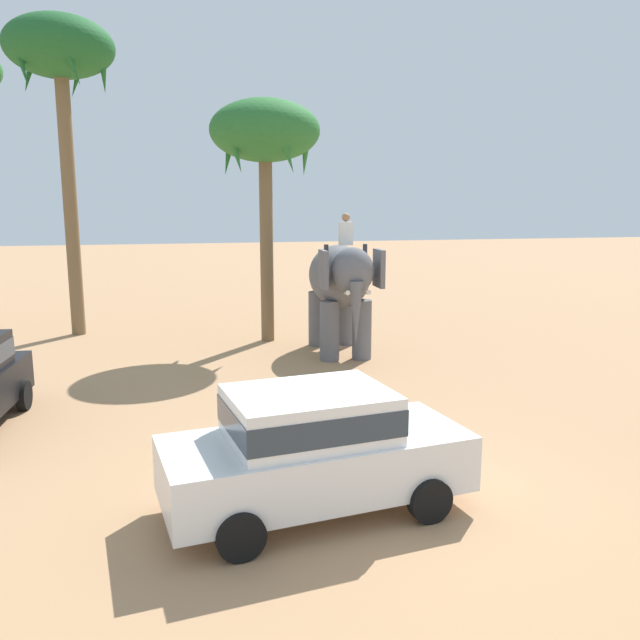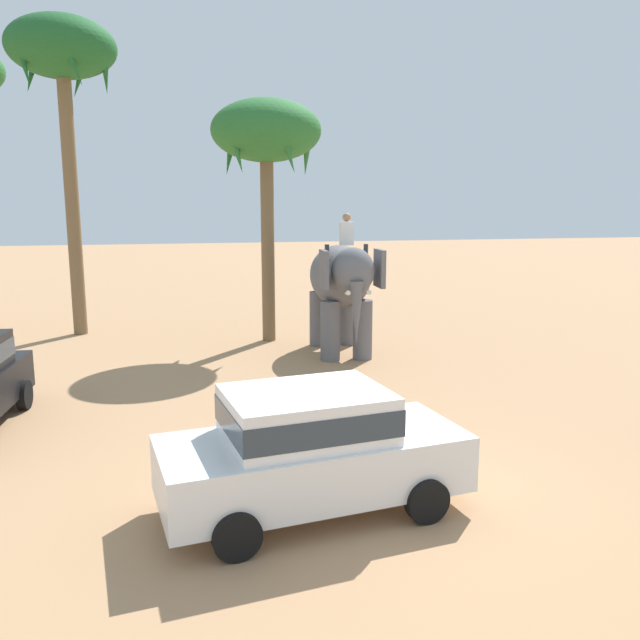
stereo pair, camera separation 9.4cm
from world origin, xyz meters
name	(u,v)px [view 2 (the right image)]	position (x,y,z in m)	size (l,w,h in m)	color
ground_plane	(355,496)	(0.00, 0.00, 0.00)	(120.00, 120.00, 0.00)	tan
car_sedan_foreground	(311,446)	(-0.72, -0.29, 0.93)	(4.29, 2.28, 1.70)	white
elephant_with_mahout	(342,283)	(2.09, 8.58, 1.99)	(1.78, 3.92, 3.88)	slate
palm_tree_behind_elephant	(62,59)	(-5.33, 13.17, 8.35)	(3.20, 3.20, 9.60)	brown
palm_tree_left_of_road	(266,137)	(0.41, 10.82, 6.03)	(3.20, 3.20, 7.10)	brown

